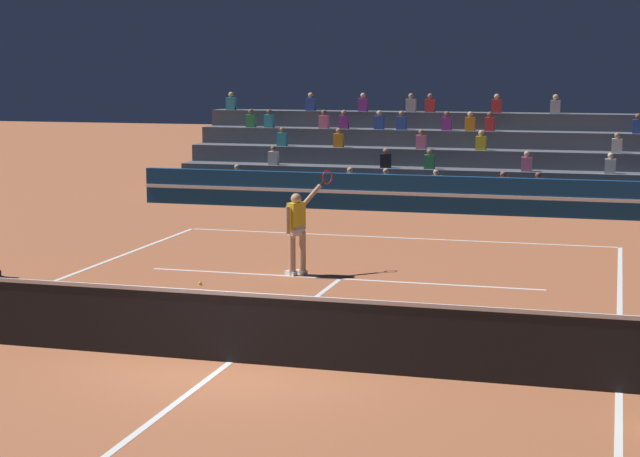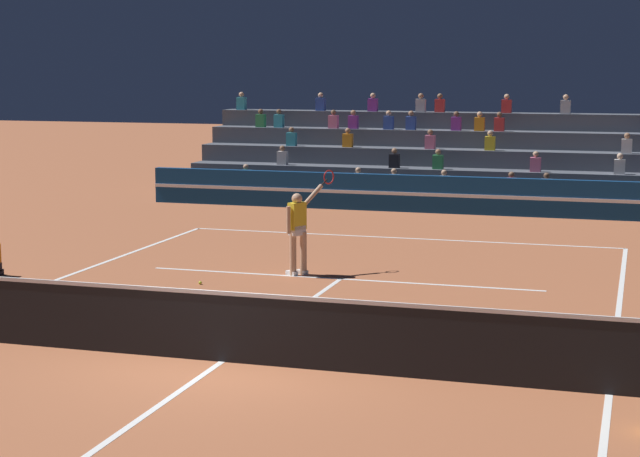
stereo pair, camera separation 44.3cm
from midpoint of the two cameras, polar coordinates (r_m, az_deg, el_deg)
ground_plane at (r=15.85m, az=-4.44°, el=-7.10°), size 120.00×120.00×0.00m
court_lines at (r=15.85m, az=-4.45°, el=-7.09°), size 11.10×23.90×0.01m
tennis_net at (r=15.71m, az=-4.47°, el=-5.19°), size 12.00×0.10×1.10m
sponsor_banner_wall at (r=31.69m, az=6.59°, el=1.82°), size 18.00×0.26×1.10m
bleacher_stand at (r=35.37m, az=7.71°, el=3.27°), size 17.18×4.75×3.38m
tennis_player at (r=22.06m, az=-0.58°, el=0.00°), size 0.80×1.27×2.19m
tennis_ball at (r=21.35m, az=-5.82°, el=-2.90°), size 0.07×0.07×0.07m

